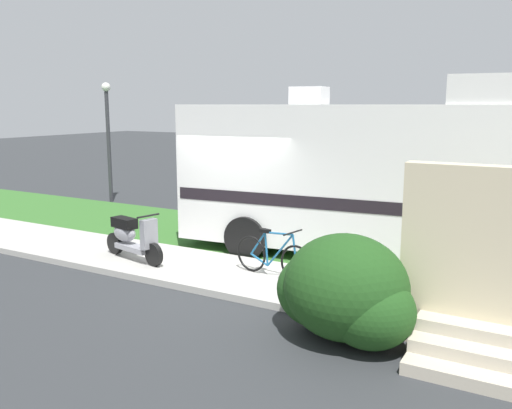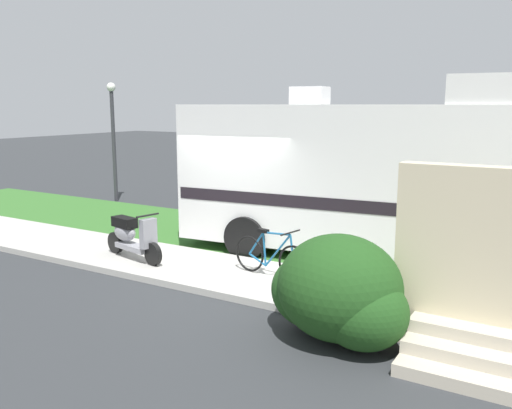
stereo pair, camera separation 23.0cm
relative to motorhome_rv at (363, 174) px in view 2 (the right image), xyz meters
name	(u,v)px [view 2 (the right image)]	position (x,y,z in m)	size (l,w,h in m)	color
ground_plane	(234,257)	(-2.23, -1.42, -1.73)	(80.00, 80.00, 0.00)	#2D3033
sidewalk	(199,269)	(-2.23, -2.62, -1.67)	(24.00, 2.00, 0.12)	#ADAAA3
grass_strip	(269,240)	(-2.23, 0.08, -1.69)	(24.00, 3.40, 0.08)	#336628
motorhome_rv	(363,174)	(0.00, 0.00, 0.00)	(7.30, 3.18, 3.63)	silver
scooter	(131,236)	(-3.70, -2.86, -1.15)	(1.70, 0.63, 0.97)	black
bicycle	(271,256)	(-0.75, -2.48, -1.24)	(1.65, 0.52, 0.88)	black
pickup_truck_near	(468,188)	(1.34, 4.31, -0.76)	(5.33, 2.24, 1.83)	#1E478C
porch_steps	(475,284)	(2.79, -3.71, -0.76)	(2.00, 1.26, 2.40)	#BCB29E
bush_by_porch	(338,293)	(1.17, -4.10, -1.06)	(2.01, 1.51, 1.42)	#1E4719
bottle_green	(433,297)	(2.03, -2.35, -1.50)	(0.07, 0.07, 0.25)	navy
street_lamp_post	(113,129)	(-9.17, 2.18, 0.61)	(0.28, 0.28, 3.80)	#333338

